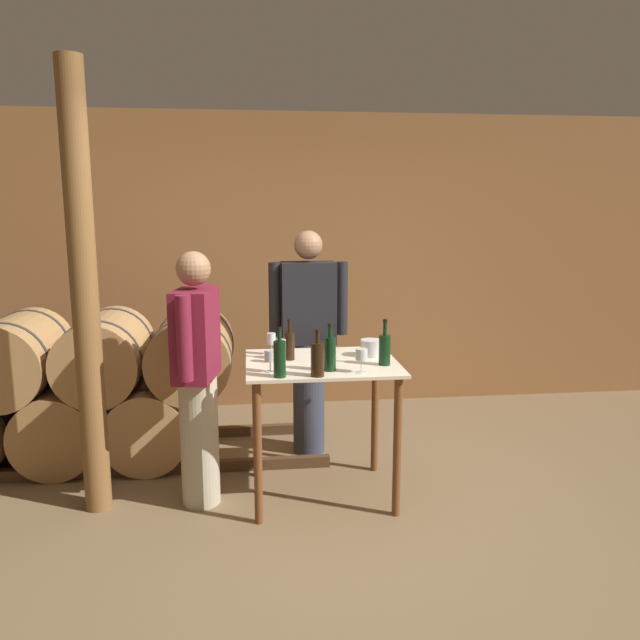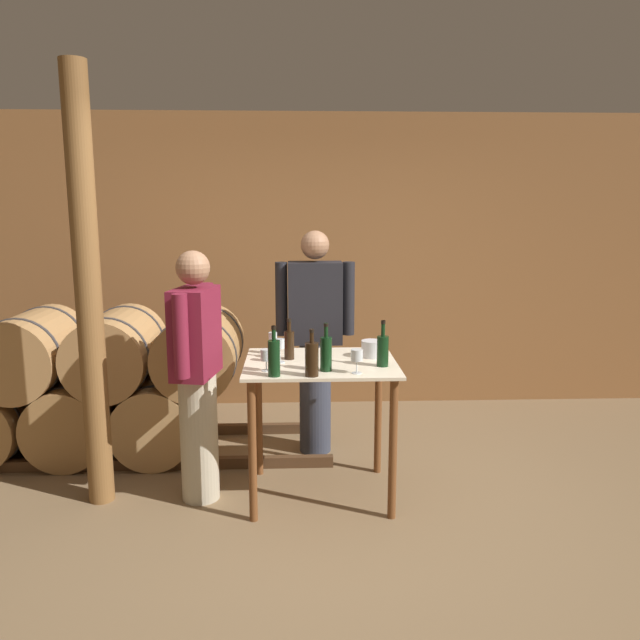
{
  "view_description": "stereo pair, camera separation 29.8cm",
  "coord_description": "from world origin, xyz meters",
  "px_view_note": "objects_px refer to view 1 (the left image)",
  "views": [
    {
      "loc": [
        -0.57,
        -3.33,
        1.88
      ],
      "look_at": [
        -0.11,
        0.57,
        1.15
      ],
      "focal_mm": 35.0,
      "sensor_mm": 36.0,
      "label": 1
    },
    {
      "loc": [
        -0.27,
        -3.36,
        1.88
      ],
      "look_at": [
        -0.11,
        0.57,
        1.15
      ],
      "focal_mm": 35.0,
      "sensor_mm": 36.0,
      "label": 2
    }
  ],
  "objects_px": {
    "wooden_post": "(85,295)",
    "wine_bottle_center": "(318,358)",
    "wine_glass_far_side": "(361,355)",
    "wine_bottle_right": "(330,352)",
    "person_visitor_with_scarf": "(197,374)",
    "wine_bottle_left": "(290,344)",
    "wine_glass_near_right": "(281,346)",
    "wine_bottle_far_right": "(385,348)",
    "ice_bucket": "(371,348)",
    "wine_glass_near_left": "(270,357)",
    "wine_glass_near_center": "(271,340)",
    "person_host": "(309,338)",
    "wine_bottle_far_left": "(280,358)"
  },
  "relations": [
    {
      "from": "wine_bottle_center",
      "to": "person_visitor_with_scarf",
      "type": "bearing_deg",
      "value": 156.34
    },
    {
      "from": "wine_bottle_center",
      "to": "person_host",
      "type": "height_order",
      "value": "person_host"
    },
    {
      "from": "wine_bottle_left",
      "to": "wine_glass_near_left",
      "type": "relative_size",
      "value": 2.0
    },
    {
      "from": "wine_glass_near_left",
      "to": "wooden_post",
      "type": "bearing_deg",
      "value": 170.03
    },
    {
      "from": "wine_bottle_center",
      "to": "wine_bottle_far_right",
      "type": "bearing_deg",
      "value": 25.43
    },
    {
      "from": "wine_bottle_center",
      "to": "wine_glass_far_side",
      "type": "relative_size",
      "value": 1.92
    },
    {
      "from": "wine_bottle_center",
      "to": "wine_bottle_far_right",
      "type": "relative_size",
      "value": 0.97
    },
    {
      "from": "wine_glass_near_left",
      "to": "wine_glass_near_center",
      "type": "height_order",
      "value": "wine_glass_near_center"
    },
    {
      "from": "wine_bottle_right",
      "to": "person_visitor_with_scarf",
      "type": "relative_size",
      "value": 0.18
    },
    {
      "from": "wine_glass_far_side",
      "to": "wine_bottle_right",
      "type": "bearing_deg",
      "value": 160.28
    },
    {
      "from": "wooden_post",
      "to": "wine_glass_near_right",
      "type": "distance_m",
      "value": 1.21
    },
    {
      "from": "wine_bottle_far_left",
      "to": "ice_bucket",
      "type": "xyz_separation_m",
      "value": [
        0.62,
        0.44,
        -0.06
      ]
    },
    {
      "from": "wine_bottle_far_left",
      "to": "person_host",
      "type": "bearing_deg",
      "value": 75.81
    },
    {
      "from": "wine_bottle_center",
      "to": "person_visitor_with_scarf",
      "type": "relative_size",
      "value": 0.17
    },
    {
      "from": "wooden_post",
      "to": "wine_bottle_center",
      "type": "xyz_separation_m",
      "value": [
        1.35,
        -0.31,
        -0.34
      ]
    },
    {
      "from": "wine_bottle_left",
      "to": "wine_glass_far_side",
      "type": "bearing_deg",
      "value": -42.07
    },
    {
      "from": "wooden_post",
      "to": "wine_bottle_far_left",
      "type": "bearing_deg",
      "value": -15.14
    },
    {
      "from": "wine_glass_near_center",
      "to": "wine_glass_near_left",
      "type": "bearing_deg",
      "value": -93.25
    },
    {
      "from": "wine_bottle_right",
      "to": "wine_glass_near_center",
      "type": "bearing_deg",
      "value": 126.37
    },
    {
      "from": "wine_glass_far_side",
      "to": "person_visitor_with_scarf",
      "type": "xyz_separation_m",
      "value": [
        -0.98,
        0.26,
        -0.16
      ]
    },
    {
      "from": "wooden_post",
      "to": "ice_bucket",
      "type": "xyz_separation_m",
      "value": [
        1.76,
        0.13,
        -0.4
      ]
    },
    {
      "from": "wine_glass_far_side",
      "to": "person_host",
      "type": "bearing_deg",
      "value": 101.58
    },
    {
      "from": "wine_glass_far_side",
      "to": "person_host",
      "type": "height_order",
      "value": "person_host"
    },
    {
      "from": "wine_bottle_left",
      "to": "person_visitor_with_scarf",
      "type": "bearing_deg",
      "value": -170.54
    },
    {
      "from": "wine_bottle_left",
      "to": "wine_glass_near_right",
      "type": "height_order",
      "value": "wine_bottle_left"
    },
    {
      "from": "wine_glass_near_left",
      "to": "ice_bucket",
      "type": "distance_m",
      "value": 0.75
    },
    {
      "from": "wine_bottle_left",
      "to": "ice_bucket",
      "type": "relative_size",
      "value": 1.94
    },
    {
      "from": "wooden_post",
      "to": "wine_bottle_center",
      "type": "distance_m",
      "value": 1.43
    },
    {
      "from": "wine_glass_far_side",
      "to": "ice_bucket",
      "type": "xyz_separation_m",
      "value": [
        0.14,
        0.4,
        -0.05
      ]
    },
    {
      "from": "wine_bottle_far_right",
      "to": "wine_glass_near_left",
      "type": "distance_m",
      "value": 0.72
    },
    {
      "from": "wine_bottle_center",
      "to": "wine_bottle_right",
      "type": "relative_size",
      "value": 0.96
    },
    {
      "from": "wine_bottle_center",
      "to": "wine_glass_far_side",
      "type": "bearing_deg",
      "value": 10.3
    },
    {
      "from": "person_host",
      "to": "wine_bottle_center",
      "type": "bearing_deg",
      "value": -92.86
    },
    {
      "from": "wine_bottle_far_left",
      "to": "wine_glass_near_center",
      "type": "relative_size",
      "value": 2.04
    },
    {
      "from": "wine_bottle_far_left",
      "to": "wine_glass_near_left",
      "type": "bearing_deg",
      "value": 113.53
    },
    {
      "from": "wine_glass_near_right",
      "to": "ice_bucket",
      "type": "bearing_deg",
      "value": 11.35
    },
    {
      "from": "wine_bottle_left",
      "to": "person_host",
      "type": "bearing_deg",
      "value": 74.43
    },
    {
      "from": "wine_bottle_far_right",
      "to": "wooden_post",
      "type": "bearing_deg",
      "value": 176.67
    },
    {
      "from": "wooden_post",
      "to": "wine_bottle_far_left",
      "type": "height_order",
      "value": "wooden_post"
    },
    {
      "from": "wine_bottle_left",
      "to": "wine_glass_far_side",
      "type": "xyz_separation_m",
      "value": [
        0.4,
        -0.36,
        0.0
      ]
    },
    {
      "from": "wine_bottle_far_left",
      "to": "wine_bottle_left",
      "type": "relative_size",
      "value": 1.12
    },
    {
      "from": "wine_glass_near_center",
      "to": "wine_glass_far_side",
      "type": "relative_size",
      "value": 1.01
    },
    {
      "from": "wooden_post",
      "to": "wine_bottle_far_right",
      "type": "bearing_deg",
      "value": -3.33
    },
    {
      "from": "wine_bottle_right",
      "to": "wooden_post",
      "type": "bearing_deg",
      "value": 172.03
    },
    {
      "from": "wine_glass_far_side",
      "to": "person_host",
      "type": "relative_size",
      "value": 0.09
    },
    {
      "from": "wine_bottle_far_left",
      "to": "ice_bucket",
      "type": "distance_m",
      "value": 0.76
    },
    {
      "from": "ice_bucket",
      "to": "person_visitor_with_scarf",
      "type": "xyz_separation_m",
      "value": [
        -1.12,
        -0.14,
        -0.11
      ]
    },
    {
      "from": "wine_bottle_far_right",
      "to": "wine_glass_near_left",
      "type": "xyz_separation_m",
      "value": [
        -0.71,
        -0.09,
        -0.01
      ]
    },
    {
      "from": "wooden_post",
      "to": "wine_glass_near_center",
      "type": "distance_m",
      "value": 1.19
    },
    {
      "from": "wooden_post",
      "to": "ice_bucket",
      "type": "bearing_deg",
      "value": 4.37
    }
  ]
}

